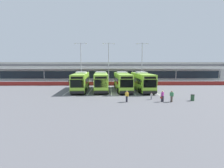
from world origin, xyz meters
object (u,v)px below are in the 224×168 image
lamp_post_centre (109,61)px  litter_bin (193,98)px  pedestrian_near_bin (127,96)px  coach_bus_centre (122,82)px  coach_bus_right_centre (142,82)px  lamp_post_west (81,61)px  lamp_post_east (142,61)px  pedestrian_with_handbag (162,96)px  pedestrian_child (151,96)px  coach_bus_left_centre (101,82)px  coach_bus_leftmost (81,82)px  pedestrian_in_dark_coat (172,96)px

lamp_post_centre → litter_bin: bearing=-60.8°
pedestrian_near_bin → lamp_post_centre: lamp_post_centre is taller
coach_bus_centre → litter_bin: bearing=-48.5°
coach_bus_right_centre → pedestrian_near_bin: coach_bus_right_centre is taller
coach_bus_right_centre → lamp_post_west: 18.62m
lamp_post_centre → lamp_post_east: size_ratio=1.00×
pedestrian_with_handbag → pedestrian_child: pedestrian_with_handbag is taller
pedestrian_child → lamp_post_east: 21.91m
coach_bus_right_centre → pedestrian_with_handbag: 11.31m
pedestrian_near_bin → lamp_post_east: 24.32m
coach_bus_left_centre → pedestrian_near_bin: (4.15, -11.62, -0.91)m
lamp_post_east → coach_bus_leftmost: bearing=-142.1°
pedestrian_near_bin → pedestrian_in_dark_coat: bearing=-0.9°
pedestrian_with_handbag → pedestrian_near_bin: (-5.07, -0.04, 0.02)m
coach_bus_centre → lamp_post_west: (-10.14, 11.12, 4.50)m
pedestrian_in_dark_coat → pedestrian_child: bearing=141.1°
coach_bus_right_centre → pedestrian_in_dark_coat: size_ratio=7.56×
coach_bus_right_centre → lamp_post_centre: bearing=120.7°
coach_bus_leftmost → lamp_post_centre: 13.41m
pedestrian_with_handbag → pedestrian_near_bin: 5.07m
pedestrian_in_dark_coat → coach_bus_leftmost: bearing=141.6°
pedestrian_with_handbag → pedestrian_child: size_ratio=1.61×
coach_bus_right_centre → pedestrian_with_handbag: (0.83, -11.24, -0.93)m
pedestrian_with_handbag → pedestrian_in_dark_coat: 1.29m
pedestrian_with_handbag → lamp_post_west: size_ratio=0.15×
pedestrian_in_dark_coat → coach_bus_centre: bearing=117.8°
coach_bus_leftmost → coach_bus_centre: size_ratio=1.00×
pedestrian_in_dark_coat → lamp_post_centre: lamp_post_centre is taller
coach_bus_right_centre → lamp_post_centre: size_ratio=1.11×
coach_bus_leftmost → lamp_post_east: lamp_post_east is taller
coach_bus_left_centre → pedestrian_child: 12.76m
coach_bus_right_centre → coach_bus_leftmost: bearing=179.2°
lamp_post_east → lamp_post_west: bearing=-179.0°
pedestrian_with_handbag → lamp_post_west: bearing=123.6°
pedestrian_near_bin → lamp_post_east: lamp_post_east is taller
coach_bus_right_centre → pedestrian_in_dark_coat: (2.11, -11.38, -0.91)m
pedestrian_with_handbag → litter_bin: pedestrian_with_handbag is taller
coach_bus_centre → lamp_post_west: bearing=132.4°
pedestrian_with_handbag → pedestrian_in_dark_coat: same height
lamp_post_east → lamp_post_centre: bearing=-179.4°
coach_bus_leftmost → lamp_post_east: bearing=37.9°
pedestrian_in_dark_coat → lamp_post_west: lamp_post_west is taller
pedestrian_child → lamp_post_east: (2.41, 21.00, 5.75)m
coach_bus_centre → lamp_post_centre: lamp_post_centre is taller
coach_bus_leftmost → pedestrian_in_dark_coat: coach_bus_leftmost is taller
coach_bus_leftmost → lamp_post_east: size_ratio=1.11×
pedestrian_in_dark_coat → coach_bus_left_centre: bearing=131.9°
pedestrian_near_bin → litter_bin: bearing=4.2°
coach_bus_left_centre → pedestrian_child: coach_bus_left_centre is taller
coach_bus_centre → pedestrian_with_handbag: size_ratio=7.56×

